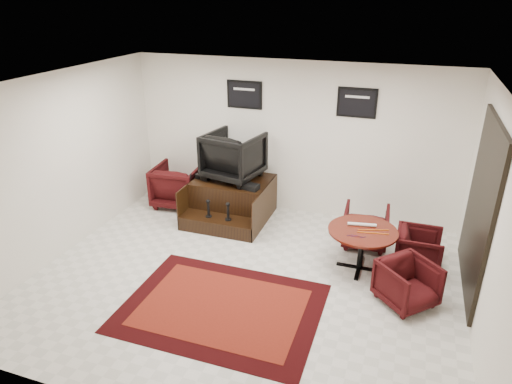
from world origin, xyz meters
TOP-DOWN VIEW (x-y plane):
  - ground at (0.00, 0.00)m, footprint 6.00×6.00m
  - room_shell at (0.41, 0.12)m, footprint 6.02×5.02m
  - area_rug at (-0.07, -0.70)m, footprint 2.57×1.93m
  - shine_podium at (-0.94, 1.85)m, footprint 1.38×1.42m
  - shine_chair at (-0.94, 1.99)m, footprint 1.07×1.02m
  - shoes_pair at (-1.47, 1.82)m, footprint 0.27×0.30m
  - polish_kit at (-0.47, 1.61)m, footprint 0.30×0.24m
  - umbrella_black at (-1.77, 1.65)m, footprint 0.32×0.12m
  - umbrella_hooked at (-1.73, 1.83)m, footprint 0.29×0.11m
  - armchair_side at (-2.12, 2.00)m, footprint 0.93×0.88m
  - meeting_table at (1.53, 0.84)m, footprint 1.01×1.01m
  - table_chair_back at (1.52, 1.61)m, footprint 0.74×0.69m
  - table_chair_window at (2.35, 1.17)m, footprint 0.61×0.65m
  - table_chair_corner at (2.22, 0.20)m, footprint 0.90×0.90m
  - paper_roll at (1.50, 0.96)m, footprint 0.42×0.12m
  - table_clutter at (1.65, 0.80)m, footprint 0.57×0.38m

SIDE VIEW (x-z plane):
  - ground at x=0.00m, z-range 0.00..0.00m
  - area_rug at x=-0.07m, z-range 0.00..0.01m
  - shine_podium at x=-0.94m, z-range -0.03..0.68m
  - table_chair_window at x=2.35m, z-range 0.00..0.67m
  - table_chair_corner at x=2.22m, z-range 0.00..0.68m
  - table_chair_back at x=1.52m, z-range 0.00..0.72m
  - umbrella_hooked at x=-1.73m, z-range 0.00..0.78m
  - umbrella_black at x=-1.77m, z-range 0.00..0.87m
  - armchair_side at x=-2.12m, z-range 0.00..0.89m
  - meeting_table at x=1.53m, z-range 0.25..0.91m
  - table_clutter at x=1.65m, z-range 0.66..0.67m
  - paper_roll at x=1.50m, z-range 0.66..0.71m
  - shoes_pair at x=-1.47m, z-range 0.71..0.80m
  - polish_kit at x=-0.47m, z-range 0.71..0.81m
  - shine_chair at x=-0.94m, z-range 0.71..1.66m
  - room_shell at x=0.41m, z-range 0.38..3.19m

